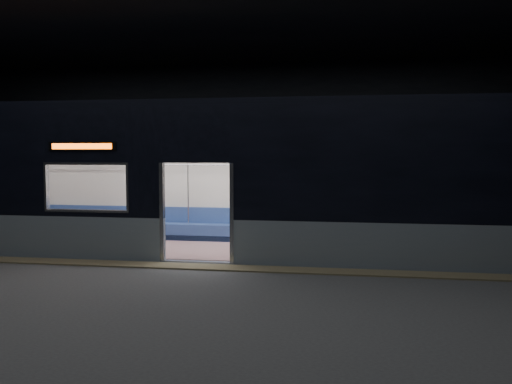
# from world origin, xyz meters

# --- Properties ---
(station_floor) EXTENTS (24.00, 14.00, 0.01)m
(station_floor) POSITION_xyz_m (0.00, 0.00, -0.01)
(station_floor) COLOR #47494C
(station_floor) RESTS_ON ground
(station_envelope) EXTENTS (24.00, 14.00, 5.00)m
(station_envelope) POSITION_xyz_m (0.00, 0.00, 3.66)
(station_envelope) COLOR black
(station_envelope) RESTS_ON station_floor
(tactile_strip) EXTENTS (22.80, 0.50, 0.03)m
(tactile_strip) POSITION_xyz_m (0.00, 0.55, 0.01)
(tactile_strip) COLOR #8C7F59
(tactile_strip) RESTS_ON station_floor
(metro_car) EXTENTS (18.00, 3.04, 3.35)m
(metro_car) POSITION_xyz_m (-0.00, 2.54, 1.85)
(metro_car) COLOR #85929F
(metro_car) RESTS_ON station_floor
(passenger) EXTENTS (0.45, 0.73, 1.40)m
(passenger) POSITION_xyz_m (4.08, 3.55, 0.81)
(passenger) COLOR black
(passenger) RESTS_ON metro_car
(handbag) EXTENTS (0.29, 0.25, 0.13)m
(handbag) POSITION_xyz_m (4.06, 3.32, 0.68)
(handbag) COLOR black
(handbag) RESTS_ON passenger
(transit_map) EXTENTS (0.92, 0.03, 0.60)m
(transit_map) POSITION_xyz_m (2.18, 3.85, 1.45)
(transit_map) COLOR white
(transit_map) RESTS_ON metro_car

